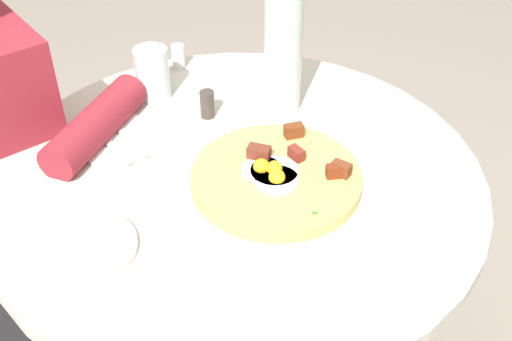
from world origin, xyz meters
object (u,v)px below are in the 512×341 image
(pepper_shaker, at_px, (207,104))
(breakfast_pizza, at_px, (277,177))
(water_bottle, at_px, (283,44))
(person_seated, at_px, (7,198))
(fork, at_px, (105,140))
(salt_shaker, at_px, (178,56))
(pizza_plate, at_px, (276,186))
(bread_plate, at_px, (84,248))
(water_glass, at_px, (152,73))
(knife, at_px, (123,133))
(dining_table, at_px, (239,242))

(pepper_shaker, bearing_deg, breakfast_pizza, 172.31)
(breakfast_pizza, relative_size, water_bottle, 1.02)
(person_seated, bearing_deg, pepper_shaker, -130.88)
(fork, bearing_deg, person_seated, -149.83)
(salt_shaker, distance_m, pepper_shaker, 0.21)
(pizza_plate, xyz_separation_m, bread_plate, (0.07, 0.32, -0.00))
(fork, xyz_separation_m, pepper_shaker, (-0.04, -0.20, 0.02))
(pizza_plate, relative_size, bread_plate, 2.08)
(water_glass, height_order, salt_shaker, water_glass)
(person_seated, distance_m, water_glass, 0.45)
(breakfast_pizza, xyz_separation_m, water_bottle, (0.19, -0.17, 0.11))
(knife, bearing_deg, salt_shaker, 124.94)
(bread_plate, relative_size, water_glass, 1.53)
(person_seated, xyz_separation_m, water_glass, (-0.17, -0.30, 0.29))
(person_seated, height_order, fork, person_seated)
(salt_shaker, xyz_separation_m, pepper_shaker, (-0.20, 0.06, 0.00))
(person_seated, relative_size, pepper_shaker, 20.64)
(water_glass, bearing_deg, pizza_plate, -178.73)
(water_bottle, height_order, pepper_shaker, water_bottle)
(person_seated, distance_m, bread_plate, 0.54)
(bread_plate, bearing_deg, fork, -34.16)
(water_bottle, distance_m, salt_shaker, 0.29)
(pizza_plate, bearing_deg, salt_shaker, -11.87)
(bread_plate, relative_size, fork, 0.90)
(person_seated, relative_size, breakfast_pizza, 3.98)
(pizza_plate, distance_m, water_glass, 0.38)
(water_bottle, bearing_deg, salt_shaker, 15.83)
(person_seated, xyz_separation_m, fork, (-0.26, -0.15, 0.24))
(pepper_shaker, bearing_deg, knife, 75.13)
(breakfast_pizza, distance_m, bread_plate, 0.33)
(salt_shaker, bearing_deg, water_glass, 124.18)
(pizza_plate, distance_m, water_bottle, 0.29)
(salt_shaker, bearing_deg, breakfast_pizza, 168.25)
(dining_table, bearing_deg, person_seated, 31.54)
(fork, bearing_deg, water_glass, 118.63)
(water_bottle, bearing_deg, water_glass, 42.73)
(fork, height_order, water_glass, water_glass)
(dining_table, xyz_separation_m, pizza_plate, (-0.08, -0.02, 0.18))
(fork, distance_m, salt_shaker, 0.30)
(bread_plate, xyz_separation_m, fork, (0.23, -0.15, 0.00))
(salt_shaker, bearing_deg, fork, 120.80)
(dining_table, xyz_separation_m, breakfast_pizza, (-0.08, -0.02, 0.20))
(person_seated, height_order, water_bottle, person_seated)
(fork, relative_size, pepper_shaker, 3.27)
(person_seated, height_order, breakfast_pizza, person_seated)
(knife, bearing_deg, pizza_plate, 23.66)
(knife, xyz_separation_m, pepper_shaker, (-0.04, -0.16, 0.02))
(breakfast_pizza, bearing_deg, salt_shaker, -11.75)
(bread_plate, bearing_deg, person_seated, -0.71)
(bread_plate, distance_m, water_bottle, 0.52)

